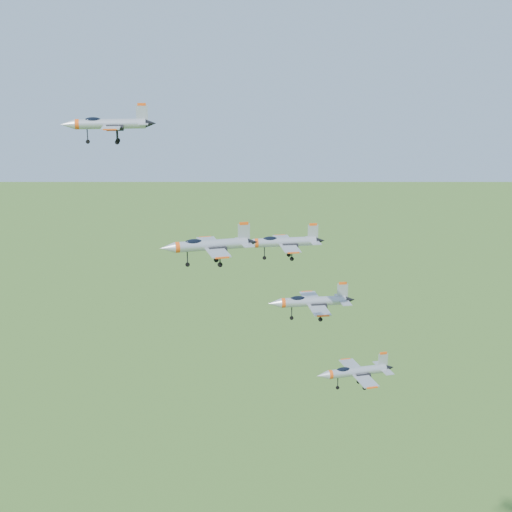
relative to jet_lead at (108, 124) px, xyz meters
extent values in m
cylinder|color=#9EA3AB|center=(0.41, 0.00, -0.03)|extent=(10.19, 1.52, 1.47)
cone|color=#9EA3AB|center=(-5.70, -0.03, -0.03)|extent=(2.04, 1.48, 1.47)
cone|color=black|center=(6.29, 0.03, -0.03)|extent=(1.59, 1.26, 1.25)
ellipsoid|color=black|center=(-2.08, -0.01, 0.52)|extent=(2.49, 1.07, 0.93)
cube|color=#9EA3AB|center=(0.65, -3.16, -0.32)|extent=(2.63, 4.99, 0.16)
cube|color=#9EA3AB|center=(0.61, 3.17, -0.32)|extent=(2.63, 4.99, 0.16)
cube|color=#9EA3AB|center=(5.04, 0.03, 1.49)|extent=(1.70, 0.14, 2.37)
cube|color=#E64C10|center=(5.04, 0.03, 2.74)|extent=(1.24, 0.16, 0.40)
cylinder|color=#9EA3AB|center=(24.83, -9.85, -16.24)|extent=(9.02, 1.49, 1.30)
cone|color=#9EA3AB|center=(19.44, -9.96, -16.24)|extent=(1.83, 1.34, 1.30)
cone|color=black|center=(30.03, -9.74, -16.24)|extent=(1.42, 1.13, 1.10)
ellipsoid|color=black|center=(22.64, -9.89, -15.75)|extent=(2.22, 0.98, 0.82)
cube|color=#9EA3AB|center=(25.09, -12.64, -16.49)|extent=(2.39, 4.44, 0.14)
cube|color=#9EA3AB|center=(24.98, -7.04, -16.49)|extent=(2.39, 4.44, 0.14)
cube|color=#9EA3AB|center=(28.93, -9.76, -14.89)|extent=(1.50, 0.15, 2.10)
cube|color=#E64C10|center=(28.93, -9.76, -13.79)|extent=(1.10, 0.16, 0.35)
cylinder|color=#9EA3AB|center=(13.24, -24.23, -12.57)|extent=(9.03, 2.47, 1.29)
cone|color=#9EA3AB|center=(7.93, -24.94, -12.57)|extent=(1.94, 1.52, 1.29)
cone|color=black|center=(18.36, -23.54, -12.57)|extent=(1.52, 1.27, 1.10)
ellipsoid|color=black|center=(11.08, -24.52, -12.08)|extent=(2.29, 1.21, 0.82)
cube|color=#9EA3AB|center=(13.81, -26.96, -12.81)|extent=(2.85, 4.64, 0.14)
cube|color=#9EA3AB|center=(13.07, -21.45, -12.81)|extent=(2.85, 4.64, 0.14)
cube|color=#9EA3AB|center=(17.28, -23.69, -11.23)|extent=(1.49, 0.32, 2.09)
cube|color=#E64C10|center=(17.28, -23.69, -10.13)|extent=(1.10, 0.28, 0.35)
cylinder|color=#9EA3AB|center=(29.99, -6.23, -26.78)|extent=(10.07, 1.55, 1.45)
cone|color=#9EA3AB|center=(23.96, -6.29, -26.78)|extent=(2.03, 1.47, 1.45)
cone|color=black|center=(35.80, -6.17, -26.78)|extent=(1.58, 1.25, 1.23)
ellipsoid|color=black|center=(27.53, -6.25, -26.23)|extent=(2.47, 1.07, 0.92)
cube|color=#9EA3AB|center=(30.24, -9.35, -27.06)|extent=(2.62, 4.94, 0.16)
cube|color=#9EA3AB|center=(30.18, -3.10, -27.06)|extent=(2.62, 4.94, 0.16)
cube|color=#9EA3AB|center=(34.57, -6.18, -25.27)|extent=(1.68, 0.15, 2.35)
cube|color=#E64C10|center=(34.57, -6.18, -24.04)|extent=(1.23, 0.17, 0.39)
cylinder|color=#9EA3AB|center=(33.03, -20.99, -31.90)|extent=(8.39, 2.23, 1.20)
cone|color=#9EA3AB|center=(28.09, -21.61, -31.90)|extent=(1.80, 1.40, 1.20)
cone|color=black|center=(37.79, -20.38, -31.90)|extent=(1.41, 1.17, 1.02)
ellipsoid|color=black|center=(31.02, -21.24, -31.45)|extent=(2.12, 1.11, 0.76)
cube|color=#9EA3AB|center=(33.54, -23.52, -32.13)|extent=(2.62, 4.29, 0.13)
cube|color=#9EA3AB|center=(32.89, -18.40, -32.13)|extent=(2.62, 4.29, 0.13)
cube|color=#9EA3AB|center=(36.78, -20.51, -30.65)|extent=(1.39, 0.28, 1.94)
cube|color=#E64C10|center=(36.78, -20.51, -29.64)|extent=(1.02, 0.26, 0.32)
camera|label=1|loc=(7.49, -107.56, 9.21)|focal=50.00mm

